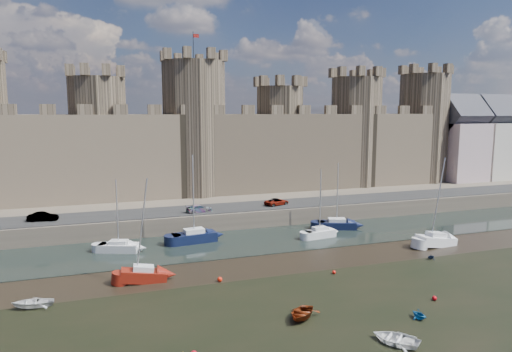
% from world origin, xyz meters
% --- Properties ---
extents(ground, '(160.00, 160.00, 0.00)m').
position_xyz_m(ground, '(0.00, 0.00, 0.00)').
color(ground, black).
rests_on(ground, ground).
extents(water_channel, '(160.00, 12.00, 0.08)m').
position_xyz_m(water_channel, '(0.00, 24.00, 0.04)').
color(water_channel, black).
rests_on(water_channel, ground).
extents(quay, '(160.00, 60.00, 2.50)m').
position_xyz_m(quay, '(0.00, 60.00, 1.25)').
color(quay, '#4C443A').
rests_on(quay, ground).
extents(road, '(160.00, 7.00, 0.10)m').
position_xyz_m(road, '(0.00, 34.00, 2.55)').
color(road, black).
rests_on(road, quay).
extents(castle, '(108.50, 11.00, 29.00)m').
position_xyz_m(castle, '(-0.64, 48.00, 11.67)').
color(castle, '#42382B').
rests_on(castle, quay).
extents(townhouses, '(35.50, 9.05, 18.13)m').
position_xyz_m(townhouses, '(71.50, 46.00, 10.59)').
color(townhouses, '#C6A9AD').
rests_on(townhouses, quay).
extents(car_1, '(3.95, 1.81, 1.25)m').
position_xyz_m(car_1, '(-21.41, 33.59, 3.13)').
color(car_1, gray).
rests_on(car_1, quay).
extents(car_2, '(4.04, 2.17, 1.11)m').
position_xyz_m(car_2, '(-0.55, 32.38, 3.06)').
color(car_2, gray).
rests_on(car_2, quay).
extents(car_3, '(4.42, 3.11, 1.12)m').
position_xyz_m(car_3, '(11.85, 33.43, 3.06)').
color(car_3, gray).
rests_on(car_3, quay).
extents(sailboat_0, '(5.10, 3.37, 8.89)m').
position_xyz_m(sailboat_0, '(-12.11, 24.74, 0.72)').
color(sailboat_0, silver).
rests_on(sailboat_0, ground).
extents(sailboat_1, '(5.92, 2.84, 11.45)m').
position_xyz_m(sailboat_1, '(-2.62, 25.80, 0.88)').
color(sailboat_1, black).
rests_on(sailboat_1, ground).
extents(sailboat_2, '(4.50, 2.20, 9.33)m').
position_xyz_m(sailboat_2, '(13.96, 22.66, 0.77)').
color(sailboat_2, silver).
rests_on(sailboat_2, ground).
extents(sailboat_3, '(5.90, 3.88, 9.64)m').
position_xyz_m(sailboat_3, '(18.41, 26.11, 0.76)').
color(sailboat_3, black).
rests_on(sailboat_3, ground).
extents(sailboat_4, '(4.64, 2.06, 10.60)m').
position_xyz_m(sailboat_4, '(-10.03, 13.83, 0.77)').
color(sailboat_4, maroon).
rests_on(sailboat_4, ground).
extents(sailboat_5, '(5.41, 2.45, 11.36)m').
position_xyz_m(sailboat_5, '(26.38, 14.65, 0.80)').
color(sailboat_5, white).
rests_on(sailboat_5, ground).
extents(dinghy_2, '(4.03, 4.26, 0.72)m').
position_xyz_m(dinghy_2, '(6.64, -4.77, 0.36)').
color(dinghy_2, white).
rests_on(dinghy_2, ground).
extents(dinghy_4, '(4.23, 4.36, 0.74)m').
position_xyz_m(dinghy_4, '(1.69, 1.20, 0.37)').
color(dinghy_4, '#65220B').
rests_on(dinghy_4, ground).
extents(dinghy_5, '(1.43, 1.63, 0.81)m').
position_xyz_m(dinghy_5, '(10.92, -1.91, 0.41)').
color(dinghy_5, '#14558F').
rests_on(dinghy_5, ground).
extents(dinghy_6, '(3.58, 2.70, 0.70)m').
position_xyz_m(dinghy_6, '(-19.77, 10.64, 0.35)').
color(dinghy_6, silver).
rests_on(dinghy_6, ground).
extents(dinghy_7, '(1.22, 1.10, 0.58)m').
position_xyz_m(dinghy_7, '(22.23, 10.41, 0.29)').
color(dinghy_7, black).
rests_on(dinghy_7, ground).
extents(buoy_1, '(0.50, 0.50, 0.50)m').
position_xyz_m(buoy_1, '(-2.76, 11.39, 0.25)').
color(buoy_1, red).
rests_on(buoy_1, ground).
extents(buoy_3, '(0.39, 0.39, 0.39)m').
position_xyz_m(buoy_3, '(9.23, 9.69, 0.19)').
color(buoy_3, red).
rests_on(buoy_3, ground).
extents(buoy_5, '(0.44, 0.44, 0.44)m').
position_xyz_m(buoy_5, '(14.67, 0.72, 0.22)').
color(buoy_5, red).
rests_on(buoy_5, ground).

